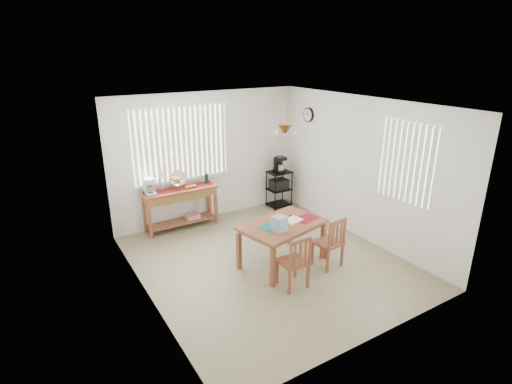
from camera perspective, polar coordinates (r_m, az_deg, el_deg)
ground at (r=6.79m, az=1.73°, el=-9.92°), size 4.00×4.50×0.01m
room_shell at (r=6.14m, az=1.84°, el=4.04°), size 4.20×4.70×2.70m
sideboard at (r=7.89m, az=-10.68°, el=-0.95°), size 1.45×0.41×0.81m
sideboard_items at (r=7.72m, az=-12.52°, el=1.05°), size 1.37×0.34×0.62m
wire_cart at (r=8.87m, az=3.32°, el=0.92°), size 0.48×0.39×0.82m
cart_items at (r=8.73m, az=3.35°, el=3.94°), size 0.19×0.23×0.34m
dining_table at (r=6.47m, az=3.79°, el=-5.15°), size 1.50×1.14×0.72m
table_items at (r=6.24m, az=3.80°, el=-4.42°), size 1.10×0.50×0.23m
chair_left at (r=5.96m, az=5.49°, el=-9.94°), size 0.40×0.40×0.84m
chair_right at (r=6.56m, az=10.47°, el=-7.13°), size 0.44×0.44×0.86m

